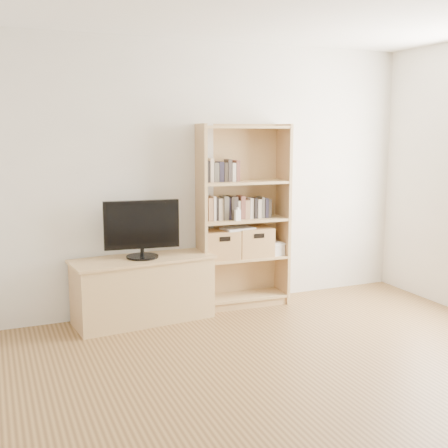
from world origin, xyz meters
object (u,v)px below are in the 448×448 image
bookshelf (243,217)px  television (142,229)px  basket_left (221,244)px  laptop (238,228)px  basket_right (254,242)px  tv_stand (143,291)px  baby_monitor (238,215)px

bookshelf → television: bookshelf is taller
basket_left → laptop: (0.17, -0.02, 0.15)m
basket_right → laptop: laptop is taller
basket_right → laptop: size_ratio=1.16×
tv_stand → basket_right: basket_right is taller
basket_right → baby_monitor: bearing=-154.6°
tv_stand → basket_right: 1.22m
bookshelf → baby_monitor: size_ratio=17.07×
bookshelf → laptop: (-0.07, -0.02, -0.11)m
baby_monitor → laptop: bearing=60.0°
bookshelf → basket_left: (-0.24, 0.01, -0.26)m
tv_stand → baby_monitor: baby_monitor is taller
television → basket_right: 1.19m
television → laptop: television is taller
television → basket_right: size_ratio=1.96×
basket_left → bookshelf: bearing=3.2°
baby_monitor → television: bearing=173.9°
bookshelf → laptop: 0.13m
television → basket_left: television is taller
basket_left → laptop: 0.23m
bookshelf → laptop: bearing=-162.6°
basket_left → basket_right: bearing=2.1°
tv_stand → bookshelf: size_ratio=0.69×
bookshelf → television: bearing=-173.3°
basket_left → laptop: laptop is taller
television → baby_monitor: television is taller
tv_stand → television: television is taller
basket_left → basket_right: size_ratio=0.97×
tv_stand → basket_left: size_ratio=3.69×
basket_left → television: bearing=-169.7°
bookshelf → basket_left: bookshelf is taller
tv_stand → television: (0.00, 0.00, 0.58)m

